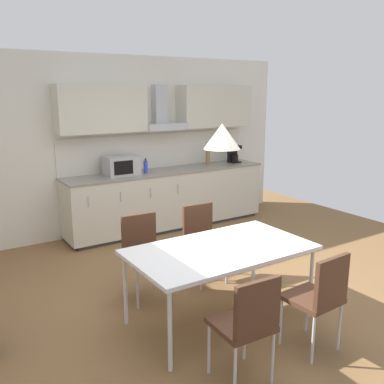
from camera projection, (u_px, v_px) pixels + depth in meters
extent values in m
cube|color=brown|center=(213.00, 304.00, 4.39)|extent=(7.96, 8.38, 0.02)
cube|color=silver|center=(104.00, 146.00, 6.41)|extent=(6.37, 0.10, 2.65)
cube|color=#333333|center=(168.00, 225.00, 6.88)|extent=(3.14, 0.57, 0.05)
cube|color=beige|center=(168.00, 198.00, 6.78)|extent=(3.27, 0.62, 0.85)
cube|color=gray|center=(168.00, 171.00, 6.68)|extent=(3.29, 0.64, 0.03)
cube|color=silver|center=(89.00, 202.00, 5.72)|extent=(0.01, 0.01, 0.14)
cube|color=silver|center=(121.00, 197.00, 5.97)|extent=(0.01, 0.01, 0.14)
cube|color=silver|center=(151.00, 193.00, 6.22)|extent=(0.01, 0.01, 0.14)
cube|color=silver|center=(178.00, 189.00, 6.46)|extent=(0.01, 0.01, 0.14)
cube|color=silver|center=(158.00, 151.00, 6.85)|extent=(3.27, 0.02, 0.54)
cube|color=beige|center=(101.00, 109.00, 6.05)|extent=(1.30, 0.34, 0.68)
cube|color=beige|center=(214.00, 106.00, 7.09)|extent=(1.30, 0.34, 0.68)
cube|color=#B7BABF|center=(163.00, 126.00, 6.62)|extent=(0.67, 0.40, 0.10)
cube|color=#B7BABF|center=(159.00, 105.00, 6.63)|extent=(0.20, 0.16, 0.63)
cube|color=#ADADB2|center=(121.00, 166.00, 6.23)|extent=(0.48, 0.34, 0.28)
cube|color=black|center=(124.00, 168.00, 6.07)|extent=(0.29, 0.01, 0.20)
cube|color=black|center=(234.00, 162.00, 7.37)|extent=(0.18, 0.18, 0.02)
cylinder|color=black|center=(235.00, 158.00, 7.34)|extent=(0.12, 0.12, 0.12)
cube|color=black|center=(232.00, 153.00, 7.38)|extent=(0.16, 0.08, 0.30)
cube|color=black|center=(235.00, 147.00, 7.30)|extent=(0.18, 0.16, 0.06)
cylinder|color=blue|center=(146.00, 167.00, 6.41)|extent=(0.06, 0.06, 0.18)
cylinder|color=black|center=(145.00, 160.00, 6.39)|extent=(0.03, 0.03, 0.04)
cylinder|color=brown|center=(208.00, 157.00, 7.11)|extent=(0.07, 0.07, 0.25)
cylinder|color=black|center=(208.00, 148.00, 7.07)|extent=(0.03, 0.03, 0.06)
cube|color=white|center=(220.00, 250.00, 3.92)|extent=(1.67, 0.95, 0.04)
cylinder|color=silver|center=(170.00, 331.00, 3.26)|extent=(0.04, 0.04, 0.69)
cylinder|color=silver|center=(311.00, 283.00, 4.08)|extent=(0.04, 0.04, 0.69)
cylinder|color=silver|center=(125.00, 290.00, 3.93)|extent=(0.04, 0.04, 0.69)
cylinder|color=silver|center=(254.00, 255.00, 4.75)|extent=(0.04, 0.04, 0.69)
cube|color=#4C2D1E|center=(206.00, 244.00, 4.81)|extent=(0.41, 0.41, 0.04)
cube|color=#4C2D1E|center=(198.00, 221.00, 4.91)|extent=(0.38, 0.05, 0.40)
cylinder|color=silver|center=(227.00, 265.00, 4.81)|extent=(0.02, 0.02, 0.43)
cylinder|color=silver|center=(201.00, 272.00, 4.64)|extent=(0.02, 0.02, 0.43)
cylinder|color=silver|center=(210.00, 256.00, 5.09)|extent=(0.02, 0.02, 0.43)
cylinder|color=silver|center=(185.00, 261.00, 4.92)|extent=(0.02, 0.02, 0.43)
cube|color=#4C2D1E|center=(312.00, 298.00, 3.55)|extent=(0.42, 0.42, 0.04)
cube|color=#4C2D1E|center=(332.00, 282.00, 3.35)|extent=(0.38, 0.06, 0.40)
cylinder|color=silver|center=(281.00, 321.00, 3.64)|extent=(0.02, 0.02, 0.43)
cylinder|color=silver|center=(307.00, 310.00, 3.83)|extent=(0.02, 0.02, 0.43)
cylinder|color=silver|center=(313.00, 340.00, 3.37)|extent=(0.02, 0.02, 0.43)
cylinder|color=silver|center=(340.00, 326.00, 3.56)|extent=(0.02, 0.02, 0.43)
cube|color=#4C2D1E|center=(146.00, 258.00, 4.41)|extent=(0.43, 0.43, 0.04)
cube|color=#4C2D1E|center=(139.00, 232.00, 4.52)|extent=(0.38, 0.07, 0.40)
cylinder|color=silver|center=(168.00, 281.00, 4.40)|extent=(0.02, 0.02, 0.43)
cylinder|color=silver|center=(138.00, 289.00, 4.24)|extent=(0.02, 0.02, 0.43)
cylinder|color=silver|center=(155.00, 270.00, 4.69)|extent=(0.02, 0.02, 0.43)
cylinder|color=silver|center=(126.00, 276.00, 4.53)|extent=(0.02, 0.02, 0.43)
cube|color=#4C2D1E|center=(241.00, 324.00, 3.15)|extent=(0.42, 0.42, 0.04)
cube|color=#4C2D1E|center=(258.00, 308.00, 2.95)|extent=(0.38, 0.06, 0.40)
cylinder|color=silver|center=(209.00, 348.00, 3.26)|extent=(0.02, 0.02, 0.43)
cylinder|color=silver|center=(245.00, 335.00, 3.43)|extent=(0.02, 0.02, 0.43)
cylinder|color=silver|center=(235.00, 373.00, 2.98)|extent=(0.02, 0.02, 0.43)
cylinder|color=silver|center=(273.00, 358.00, 3.14)|extent=(0.02, 0.02, 0.43)
cone|color=silver|center=(222.00, 136.00, 3.68)|extent=(0.32, 0.32, 0.22)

